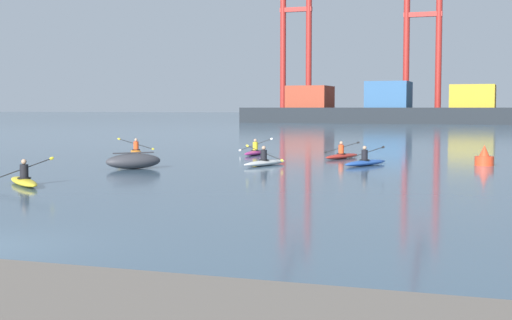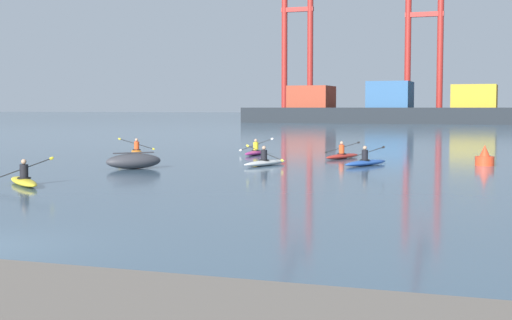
# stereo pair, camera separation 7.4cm
# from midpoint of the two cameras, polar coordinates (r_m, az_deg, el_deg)

# --- Properties ---
(container_barge) EXTENTS (52.28, 11.36, 7.37)m
(container_barge) POSITION_cam_midpoint_polar(r_m,az_deg,el_deg) (135.41, 10.13, 3.80)
(container_barge) COLOR #1E2328
(container_barge) RESTS_ON ground
(gantry_crane_west) EXTENTS (6.66, 20.29, 37.18)m
(gantry_crane_west) POSITION_cam_midpoint_polar(r_m,az_deg,el_deg) (154.62, 3.09, 9.74)
(gantry_crane_west) COLOR maroon
(gantry_crane_west) RESTS_ON ground
(gantry_crane_west_mid) EXTENTS (7.27, 14.63, 33.85)m
(gantry_crane_west_mid) POSITION_cam_midpoint_polar(r_m,az_deg,el_deg) (148.24, 12.63, 9.17)
(gantry_crane_west_mid) COLOR maroon
(gantry_crane_west_mid) RESTS_ON ground
(capsized_dinghy) EXTENTS (2.53, 2.68, 0.76)m
(capsized_dinghy) POSITION_cam_midpoint_polar(r_m,az_deg,el_deg) (34.68, -9.20, -0.09)
(capsized_dinghy) COLOR #38383D
(capsized_dinghy) RESTS_ON ground
(channel_buoy) EXTENTS (0.90, 0.90, 1.00)m
(channel_buoy) POSITION_cam_midpoint_polar(r_m,az_deg,el_deg) (37.74, 17.01, 0.13)
(channel_buoy) COLOR red
(channel_buoy) RESTS_ON ground
(kayak_magenta) EXTENTS (2.18, 3.41, 1.05)m
(kayak_magenta) POSITION_cam_midpoint_polar(r_m,az_deg,el_deg) (44.33, 0.07, 0.61)
(kayak_magenta) COLOR #C13384
(kayak_magenta) RESTS_ON ground
(kayak_blue) EXTENTS (2.06, 3.38, 1.00)m
(kayak_blue) POSITION_cam_midpoint_polar(r_m,az_deg,el_deg) (36.60, 8.38, -0.15)
(kayak_blue) COLOR #2856B2
(kayak_blue) RESTS_ON ground
(kayak_orange) EXTENTS (2.32, 3.20, 1.00)m
(kayak_orange) POSITION_cam_midpoint_polar(r_m,az_deg,el_deg) (45.67, -9.00, 0.66)
(kayak_orange) COLOR orange
(kayak_orange) RESTS_ON ground
(kayak_red) EXTENTS (2.14, 3.43, 0.99)m
(kayak_red) POSITION_cam_midpoint_polar(r_m,az_deg,el_deg) (41.39, 6.62, 0.35)
(kayak_red) COLOR red
(kayak_red) RESTS_ON ground
(kayak_white) EXTENTS (2.14, 3.44, 1.01)m
(kayak_white) POSITION_cam_midpoint_polar(r_m,az_deg,el_deg) (36.18, 0.75, -0.15)
(kayak_white) COLOR silver
(kayak_white) RESTS_ON ground
(kayak_yellow) EXTENTS (2.94, 2.71, 1.02)m
(kayak_yellow) POSITION_cam_midpoint_polar(r_m,az_deg,el_deg) (28.26, -17.14, -1.50)
(kayak_yellow) COLOR yellow
(kayak_yellow) RESTS_ON ground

